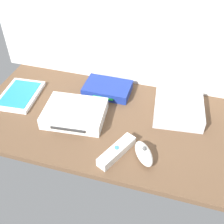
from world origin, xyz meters
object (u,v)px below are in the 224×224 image
object	(u,v)px
remote_wand	(117,151)
remote_nunchuk	(144,154)
game_console	(75,113)
mini_computer	(179,109)
game_case	(20,95)
network_router	(108,89)

from	to	relation	value
remote_wand	remote_nunchuk	bearing A→B (deg)	31.75
game_console	mini_computer	xyz separation A→B (cm)	(34.99, 12.02, 0.44)
game_case	network_router	xyz separation A→B (cm)	(31.98, 12.29, 0.94)
game_console	network_router	bearing A→B (deg)	63.77
network_router	remote_nunchuk	bearing A→B (deg)	-54.79
remote_nunchuk	network_router	bearing A→B (deg)	92.43
game_console	remote_nunchuk	bearing A→B (deg)	-27.62
mini_computer	network_router	distance (cm)	28.87
remote_nunchuk	game_console	bearing A→B (deg)	125.02
game_console	mini_computer	distance (cm)	37.00
game_case	game_console	bearing A→B (deg)	-16.74
remote_wand	game_console	bearing A→B (deg)	172.12
game_console	network_router	distance (cm)	18.97
game_console	remote_nunchuk	xyz separation A→B (cm)	(27.04, -11.00, -0.16)
game_case	network_router	size ratio (longest dim) A/B	1.11
mini_computer	network_router	world-z (taller)	mini_computer
game_console	game_case	world-z (taller)	game_console
mini_computer	remote_nunchuk	world-z (taller)	mini_computer
game_case	remote_wand	distance (cm)	47.33
network_router	remote_wand	xyz separation A→B (cm)	(12.01, -29.75, -0.19)
game_console	remote_nunchuk	distance (cm)	29.19
network_router	mini_computer	bearing A→B (deg)	-11.50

